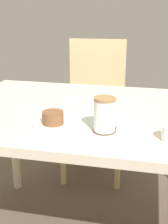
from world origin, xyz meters
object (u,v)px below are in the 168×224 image
dining_table (102,125)px  pastry_plate (53,125)px  coffee_mug (105,114)px  wooden_chair (95,103)px  pastry (53,118)px

dining_table → pastry_plate: size_ratio=8.51×
coffee_mug → wooden_chair: bearing=102.2°
pastry → dining_table: bearing=56.4°
dining_table → pastry_plate: 0.28m
dining_table → wooden_chair: size_ratio=1.45×
wooden_chair → pastry: 0.99m
wooden_chair → pastry: wooden_chair is taller
dining_table → pastry_plate: bearing=-123.6°
wooden_chair → pastry: (0.01, -0.96, 0.25)m
wooden_chair → pastry_plate: 0.99m
pastry_plate → pastry: bearing=0.0°
dining_table → coffee_mug: bearing=-78.5°
dining_table → pastry: (-0.15, -0.22, 0.11)m
pastry_plate → wooden_chair: bearing=90.8°
dining_table → wooden_chair: wooden_chair is taller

